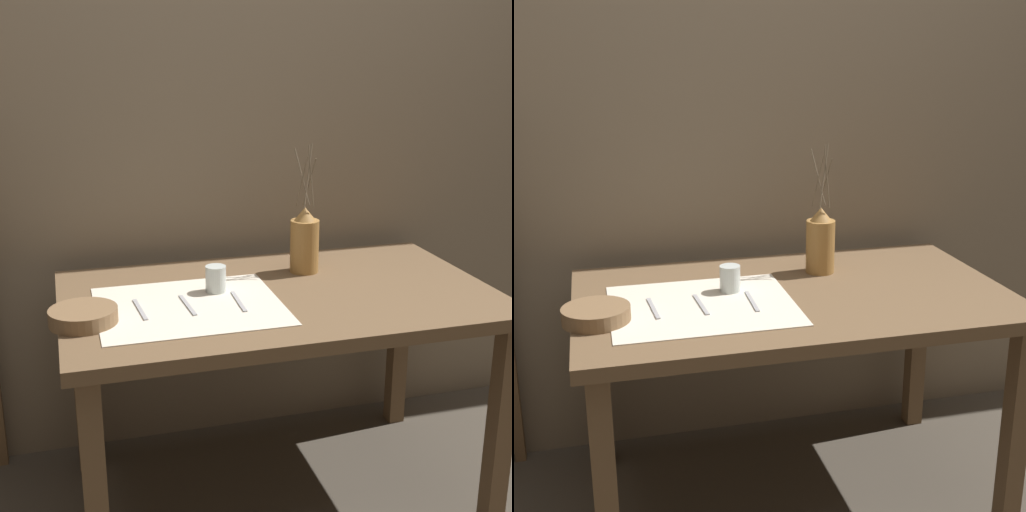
{
  "view_description": "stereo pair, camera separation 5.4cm",
  "coord_description": "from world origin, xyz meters",
  "views": [
    {
      "loc": [
        -0.63,
        -1.94,
        1.44
      ],
      "look_at": [
        -0.07,
        0.0,
        0.83
      ],
      "focal_mm": 50.0,
      "sensor_mm": 36.0,
      "label": 1
    },
    {
      "loc": [
        -0.58,
        -1.96,
        1.44
      ],
      "look_at": [
        -0.07,
        0.0,
        0.83
      ],
      "focal_mm": 50.0,
      "sensor_mm": 36.0,
      "label": 2
    }
  ],
  "objects": [
    {
      "name": "fork_outer",
      "position": [
        -0.14,
        -0.06,
        0.71
      ],
      "size": [
        0.02,
        0.17,
        0.0
      ],
      "color": "#A8A8AD",
      "rests_on": "wooden_table"
    },
    {
      "name": "pitcher_with_flowers",
      "position": [
        0.14,
        0.17,
        0.81
      ],
      "size": [
        0.09,
        0.09,
        0.42
      ],
      "color": "olive",
      "rests_on": "wooden_table"
    },
    {
      "name": "knife_center",
      "position": [
        -0.29,
        -0.05,
        0.71
      ],
      "size": [
        0.02,
        0.17,
        0.0
      ],
      "color": "#A8A8AD",
      "rests_on": "wooden_table"
    },
    {
      "name": "glass_tumbler_near",
      "position": [
        -0.18,
        0.05,
        0.75
      ],
      "size": [
        0.06,
        0.06,
        0.08
      ],
      "color": "silver",
      "rests_on": "wooden_table"
    },
    {
      "name": "ground_plane",
      "position": [
        0.0,
        0.0,
        0.0
      ],
      "size": [
        12.0,
        12.0,
        0.0
      ],
      "primitive_type": "plane",
      "color": "#473F35"
    },
    {
      "name": "stone_wall_back",
      "position": [
        0.0,
        0.5,
        1.2
      ],
      "size": [
        7.0,
        0.06,
        2.4
      ],
      "color": "#7A6B56",
      "rests_on": "ground_plane"
    },
    {
      "name": "fork_inner",
      "position": [
        -0.43,
        -0.05,
        0.71
      ],
      "size": [
        0.02,
        0.17,
        0.0
      ],
      "color": "#A8A8AD",
      "rests_on": "wooden_table"
    },
    {
      "name": "linen_cloth",
      "position": [
        -0.28,
        -0.05,
        0.71
      ],
      "size": [
        0.53,
        0.45,
        0.0
      ],
      "color": "beige",
      "rests_on": "wooden_table"
    },
    {
      "name": "wooden_bowl",
      "position": [
        -0.58,
        -0.1,
        0.73
      ],
      "size": [
        0.19,
        0.19,
        0.04
      ],
      "color": "brown",
      "rests_on": "wooden_table"
    },
    {
      "name": "wooden_table",
      "position": [
        0.0,
        0.0,
        0.62
      ],
      "size": [
        1.3,
        0.78,
        0.71
      ],
      "color": "brown",
      "rests_on": "ground_plane"
    }
  ]
}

